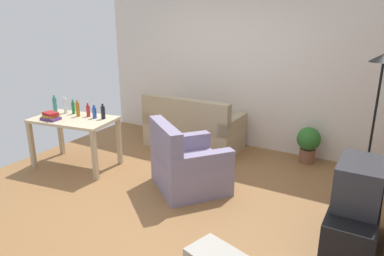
# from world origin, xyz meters

# --- Properties ---
(ground_plane) EXTENTS (5.20, 4.40, 0.02)m
(ground_plane) POSITION_xyz_m (0.00, 0.00, -0.01)
(ground_plane) COLOR olive
(wall_rear) EXTENTS (5.20, 0.10, 2.70)m
(wall_rear) POSITION_xyz_m (0.00, 2.20, 1.35)
(wall_rear) COLOR silver
(wall_rear) RESTS_ON ground_plane
(couch) EXTENTS (1.61, 0.84, 0.92)m
(couch) POSITION_xyz_m (-0.51, 1.59, 0.31)
(couch) COLOR tan
(couch) RESTS_ON ground_plane
(tv_stand) EXTENTS (0.44, 1.10, 0.48)m
(tv_stand) POSITION_xyz_m (2.25, -0.07, 0.24)
(tv_stand) COLOR black
(tv_stand) RESTS_ON ground_plane
(tv) EXTENTS (0.41, 0.60, 0.44)m
(tv) POSITION_xyz_m (2.25, -0.07, 0.70)
(tv) COLOR #2D2D33
(tv) RESTS_ON tv_stand
(torchiere_lamp) EXTENTS (0.32, 0.32, 1.81)m
(torchiere_lamp) POSITION_xyz_m (2.25, 1.08, 1.41)
(torchiere_lamp) COLOR black
(torchiere_lamp) RESTS_ON ground_plane
(desk) EXTENTS (1.29, 0.87, 0.76)m
(desk) POSITION_xyz_m (-1.64, 0.02, 0.65)
(desk) COLOR #C6B28E
(desk) RESTS_ON ground_plane
(potted_plant) EXTENTS (0.36, 0.36, 0.57)m
(potted_plant) POSITION_xyz_m (1.37, 1.90, 0.33)
(potted_plant) COLOR brown
(potted_plant) RESTS_ON ground_plane
(armchair) EXTENTS (1.23, 1.22, 0.92)m
(armchair) POSITION_xyz_m (0.18, 0.22, 0.32)
(armchair) COLOR gray
(armchair) RESTS_ON ground_plane
(bottle_tall) EXTENTS (0.06, 0.06, 0.28)m
(bottle_tall) POSITION_xyz_m (-2.10, 0.09, 0.89)
(bottle_tall) COLOR teal
(bottle_tall) RESTS_ON desk
(bottle_clear) EXTENTS (0.06, 0.06, 0.27)m
(bottle_clear) POSITION_xyz_m (-1.96, 0.16, 0.88)
(bottle_clear) COLOR silver
(bottle_clear) RESTS_ON desk
(bottle_green) EXTENTS (0.05, 0.05, 0.22)m
(bottle_green) POSITION_xyz_m (-1.83, 0.19, 0.86)
(bottle_green) COLOR #1E722D
(bottle_green) RESTS_ON desk
(bottle_amber) EXTENTS (0.05, 0.05, 0.25)m
(bottle_amber) POSITION_xyz_m (-1.65, 0.13, 0.87)
(bottle_amber) COLOR #9E6019
(bottle_amber) RESTS_ON desk
(bottle_red) EXTENTS (0.05, 0.05, 0.21)m
(bottle_red) POSITION_xyz_m (-1.51, 0.19, 0.85)
(bottle_red) COLOR #AD2323
(bottle_red) RESTS_ON desk
(bottle_blue) EXTENTS (0.06, 0.06, 0.20)m
(bottle_blue) POSITION_xyz_m (-1.37, 0.17, 0.85)
(bottle_blue) COLOR #2347A3
(bottle_blue) RESTS_ON desk
(bottle_dark) EXTENTS (0.06, 0.06, 0.23)m
(bottle_dark) POSITION_xyz_m (-1.23, 0.21, 0.86)
(bottle_dark) COLOR black
(bottle_dark) RESTS_ON desk
(book_stack) EXTENTS (0.27, 0.21, 0.11)m
(book_stack) POSITION_xyz_m (-1.86, -0.20, 0.81)
(book_stack) COLOR #593372
(book_stack) RESTS_ON desk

